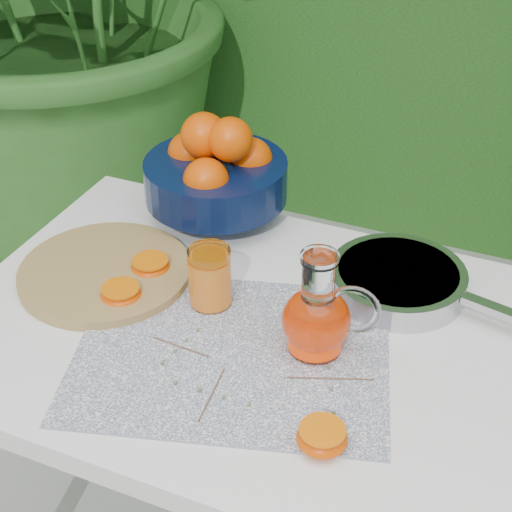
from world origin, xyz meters
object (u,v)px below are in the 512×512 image
at_px(juice_pitcher, 318,317).
at_px(fruit_bowl, 216,171).
at_px(white_table, 251,363).
at_px(cutting_board, 105,272).
at_px(saute_pan, 399,280).

bearing_deg(juice_pitcher, fruit_bowl, 136.00).
height_order(white_table, cutting_board, cutting_board).
bearing_deg(white_table, fruit_bowl, 124.23).
height_order(white_table, saute_pan, saute_pan).
xyz_separation_m(white_table, cutting_board, (-0.30, 0.03, 0.09)).
distance_m(white_table, cutting_board, 0.31).
xyz_separation_m(juice_pitcher, saute_pan, (0.08, 0.20, -0.04)).
bearing_deg(saute_pan, white_table, -136.19).
relative_size(fruit_bowl, juice_pitcher, 1.83).
relative_size(white_table, cutting_board, 3.23).
bearing_deg(white_table, juice_pitcher, -5.54).
xyz_separation_m(white_table, juice_pitcher, (0.12, -0.01, 0.15)).
xyz_separation_m(white_table, fruit_bowl, (-0.20, 0.30, 0.18)).
relative_size(cutting_board, juice_pitcher, 1.72).
xyz_separation_m(cutting_board, juice_pitcher, (0.41, -0.04, 0.06)).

